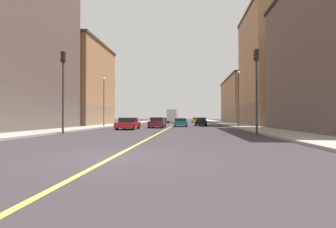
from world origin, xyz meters
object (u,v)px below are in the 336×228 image
object	(u,v)px
street_lamp_right_near	(104,96)
car_black	(201,122)
building_right_midblock	(76,84)
car_yellow	(196,120)
street_lamp_left_near	(239,93)
car_red	(128,124)
traffic_light_left_near	(256,80)
car_teal	(180,122)
traffic_light_right_near	(63,81)
box_truck	(172,116)
car_blue	(165,120)
car_maroon	(157,123)
building_left_mid	(276,68)
building_left_far	(246,100)

from	to	relation	value
street_lamp_right_near	car_black	xyz separation A→B (m)	(13.16, 7.92, -3.50)
building_right_midblock	car_yellow	size ratio (longest dim) A/B	3.65
street_lamp_left_near	car_red	bearing A→B (deg)	-158.70
street_lamp_left_near	car_black	bearing A→B (deg)	117.98
traffic_light_left_near	car_teal	world-z (taller)	traffic_light_left_near
building_right_midblock	traffic_light_left_near	size ratio (longest dim) A/B	2.23
car_yellow	car_teal	world-z (taller)	car_yellow
traffic_light_right_near	box_truck	xyz separation A→B (m)	(6.29, 43.06, -2.67)
car_blue	car_maroon	bearing A→B (deg)	-86.12
traffic_light_left_near	box_truck	bearing A→B (deg)	102.20
car_teal	traffic_light_right_near	bearing A→B (deg)	-117.39
street_lamp_left_near	car_teal	world-z (taller)	street_lamp_left_near
traffic_light_left_near	car_red	distance (m)	14.91
traffic_light_left_near	street_lamp_left_near	distance (m)	13.19
building_left_mid	car_teal	world-z (taller)	building_left_mid
car_black	car_teal	size ratio (longest dim) A/B	0.94
building_left_mid	car_black	bearing A→B (deg)	-172.88
traffic_light_right_near	car_maroon	xyz separation A→B (m)	(6.28, 13.01, -3.67)
street_lamp_right_near	car_black	world-z (taller)	street_lamp_right_near
building_left_mid	car_maroon	size ratio (longest dim) A/B	4.17
building_left_far	street_lamp_left_near	size ratio (longest dim) A/B	3.57
building_left_mid	traffic_light_left_near	world-z (taller)	building_left_mid
car_blue	car_yellow	bearing A→B (deg)	-30.40
car_red	car_black	size ratio (longest dim) A/B	1.12
building_left_far	traffic_light_right_near	world-z (taller)	building_left_far
car_yellow	car_black	xyz separation A→B (m)	(0.19, -25.01, 0.01)
building_left_mid	street_lamp_left_near	size ratio (longest dim) A/B	2.65
traffic_light_left_near	car_blue	world-z (taller)	traffic_light_left_near
building_left_far	car_maroon	bearing A→B (deg)	-118.24
car_red	car_teal	bearing A→B (deg)	59.89
building_left_far	street_lamp_right_near	bearing A→B (deg)	-127.47
street_lamp_right_near	car_yellow	size ratio (longest dim) A/B	1.60
street_lamp_left_near	car_red	size ratio (longest dim) A/B	1.59
traffic_light_right_near	car_red	distance (m)	9.58
building_right_midblock	car_yellow	world-z (taller)	building_right_midblock
building_left_mid	building_right_midblock	xyz separation A→B (m)	(-32.99, -0.64, -2.45)
car_yellow	car_maroon	size ratio (longest dim) A/B	0.91
building_left_far	car_yellow	size ratio (longest dim) A/B	6.18
car_teal	building_right_midblock	bearing A→B (deg)	164.82
building_left_far	car_blue	distance (m)	21.75
car_yellow	box_truck	distance (m)	6.75
building_right_midblock	car_black	size ratio (longest dim) A/B	3.78
car_blue	building_right_midblock	bearing A→B (deg)	-113.07
car_red	box_truck	size ratio (longest dim) A/B	0.64
car_black	box_truck	bearing A→B (deg)	105.27
building_right_midblock	box_truck	distance (m)	26.05
car_teal	box_truck	xyz separation A→B (m)	(-2.80, 25.49, 1.06)
traffic_light_left_near	traffic_light_right_near	distance (m)	15.60
building_left_far	traffic_light_left_near	bearing A→B (deg)	-100.59
car_teal	street_lamp_left_near	bearing A→B (deg)	-30.42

